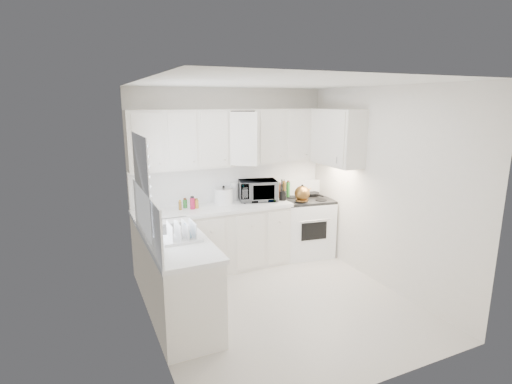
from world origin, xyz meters
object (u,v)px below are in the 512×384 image
stove (306,219)px  microwave (258,188)px  rice_cooker (224,195)px  dish_rack (181,230)px  utensil_crock (283,190)px  tea_kettle (302,192)px

stove → microwave: microwave is taller
rice_cooker → dish_rack: 1.61m
rice_cooker → dish_rack: (-0.96, -1.29, -0.02)m
stove → utensil_crock: (-0.45, -0.03, 0.53)m
tea_kettle → utensil_crock: (-0.27, 0.13, 0.04)m
utensil_crock → rice_cooker: bearing=168.2°
rice_cooker → utensil_crock: 0.89m
rice_cooker → microwave: bearing=-3.9°
stove → dish_rack: size_ratio=2.82×
rice_cooker → tea_kettle: bearing=-15.1°
dish_rack → microwave: bearing=40.1°
tea_kettle → microwave: bearing=156.8°
dish_rack → tea_kettle: bearing=25.1°
microwave → dish_rack: 1.95m
tea_kettle → utensil_crock: 0.30m
stove → tea_kettle: 0.54m
utensil_crock → dish_rack: bearing=-148.9°
stove → utensil_crock: 0.69m
tea_kettle → dish_rack: (-2.10, -0.98, -0.01)m
utensil_crock → dish_rack: (-1.84, -1.11, -0.05)m
tea_kettle → rice_cooker: bearing=165.6°
stove → rice_cooker: (-1.32, 0.15, 0.50)m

